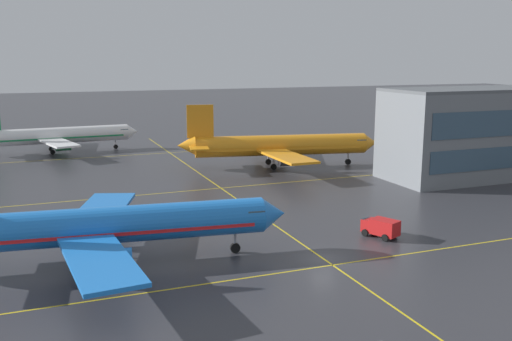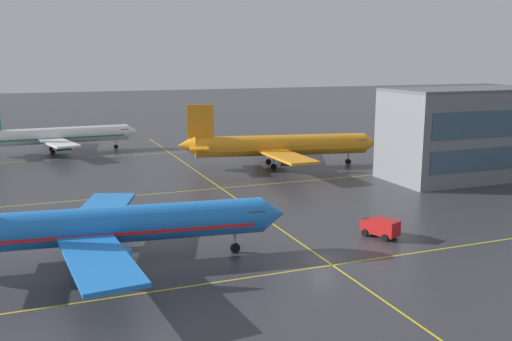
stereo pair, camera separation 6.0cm
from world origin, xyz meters
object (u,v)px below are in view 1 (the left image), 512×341
at_px(airliner_third_row, 57,136).
at_px(service_truck_red_van, 380,227).
at_px(airliner_front_gate, 105,226).
at_px(airliner_second_row, 279,146).

bearing_deg(airliner_third_row, service_truck_red_van, -67.17).
bearing_deg(airliner_front_gate, service_truck_red_van, -4.95).
bearing_deg(airliner_third_row, airliner_front_gate, -88.78).
height_order(airliner_front_gate, airliner_second_row, airliner_second_row).
distance_m(airliner_second_row, service_truck_red_van, 42.58).
xyz_separation_m(airliner_front_gate, service_truck_red_van, (29.60, -2.56, -2.64)).
distance_m(airliner_front_gate, airliner_second_row, 53.14).
xyz_separation_m(airliner_second_row, service_truck_red_van, (-5.93, -42.07, -2.79)).
xyz_separation_m(airliner_third_row, service_truck_red_van, (31.12, -73.93, -2.40)).
bearing_deg(service_truck_red_van, airliner_second_row, 81.97).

